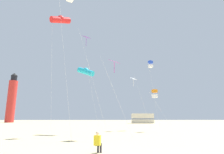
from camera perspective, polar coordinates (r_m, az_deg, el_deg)
The scene contains 10 objects.
kite_flyer_standing at distance 10.59m, azimuth -4.39°, elevation -19.22°, with size 0.44×0.56×1.16m.
kite_diamond_violet at distance 22.98m, azimuth -7.77°, elevation 10.96°, with size 3.29×3.28×11.65m.
kite_tube_cyan at distance 23.87m, azimuth -8.09°, elevation 1.71°, with size 3.08×2.81×8.28m.
kite_tube_scarlet at distance 22.49m, azimuth -15.60°, elevation 16.66°, with size 2.18×2.33×13.29m.
kite_box_blue at distance 31.82m, azimuth 11.79°, elevation 3.86°, with size 1.49×1.31×11.14m.
kite_diamond_white at distance 28.44m, azimuth 6.77°, elevation -1.08°, with size 3.09×3.09×7.83m.
kite_box_orange at distance 26.70m, azimuth 13.03°, elevation -5.01°, with size 3.18×2.38×5.66m.
kite_diamond_magenta at distance 18.81m, azimuth 0.74°, elevation 4.05°, with size 2.99×2.22×7.65m.
lighthouse_distant at distance 71.54m, azimuth -28.54°, elevation -5.90°, with size 2.80×2.80×16.80m.
rv_van_cream at distance 56.64m, azimuth 9.40°, elevation -12.49°, with size 6.50×2.50×2.80m.
Camera 1 is at (-1.44, -6.32, 1.93)m, focal length 29.64 mm.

